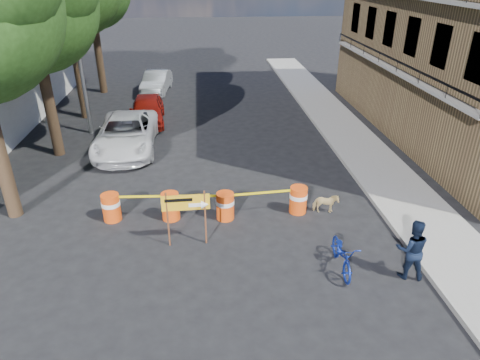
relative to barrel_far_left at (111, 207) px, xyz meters
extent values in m
plane|color=black|center=(3.61, -1.40, -0.47)|extent=(120.00, 120.00, 0.00)
cube|color=gray|center=(9.81, 4.60, -0.40)|extent=(2.40, 40.00, 0.15)
cylinder|color=#332316|center=(-3.19, 5.60, 1.91)|extent=(0.44, 0.44, 4.76)
sphere|color=#204413|center=(-3.19, 5.60, 5.48)|extent=(5.00, 5.00, 5.00)
sphere|color=#204413|center=(-3.94, 6.22, 4.80)|extent=(3.50, 3.50, 3.50)
cylinder|color=#332316|center=(-3.19, 10.60, 2.19)|extent=(0.44, 0.44, 5.32)
cylinder|color=#332316|center=(-3.19, 15.60, 1.99)|extent=(0.44, 0.44, 4.93)
cylinder|color=gray|center=(-2.39, 8.10, 3.53)|extent=(0.16, 0.16, 8.00)
cylinder|color=#E04B0D|center=(0.00, 0.00, -0.02)|extent=(0.56, 0.56, 0.90)
cylinder|color=white|center=(0.00, 0.00, 0.13)|extent=(0.58, 0.58, 0.14)
cylinder|color=#E04B0D|center=(1.85, -0.10, -0.02)|extent=(0.56, 0.56, 0.90)
cylinder|color=white|center=(1.85, -0.10, 0.13)|extent=(0.58, 0.58, 0.14)
cylinder|color=#E04B0D|center=(3.57, -0.25, -0.02)|extent=(0.56, 0.56, 0.90)
cylinder|color=white|center=(3.57, -0.25, 0.13)|extent=(0.58, 0.58, 0.14)
cylinder|color=#E04B0D|center=(5.96, -0.06, -0.02)|extent=(0.56, 0.56, 0.90)
cylinder|color=white|center=(5.96, -0.06, 0.13)|extent=(0.58, 0.58, 0.14)
cylinder|color=#592D19|center=(1.88, -1.57, 0.39)|extent=(0.05, 0.05, 1.72)
cylinder|color=#592D19|center=(2.94, -1.55, 0.39)|extent=(0.05, 0.05, 1.72)
cube|color=gold|center=(2.41, -1.56, 0.92)|extent=(1.34, 0.06, 0.48)
cube|color=white|center=(2.68, -1.58, 0.83)|extent=(0.38, 0.02, 0.11)
cone|color=white|center=(2.94, -1.57, 0.83)|extent=(0.22, 0.25, 0.25)
cube|color=black|center=(2.22, -1.59, 1.01)|extent=(0.77, 0.03, 0.10)
imported|color=black|center=(8.11, -3.51, 0.36)|extent=(0.94, 0.81, 1.67)
imported|color=#122999|center=(6.49, -3.04, 0.40)|extent=(0.65, 0.95, 1.75)
imported|color=#D4BA79|center=(6.84, -0.20, -0.13)|extent=(0.84, 0.46, 0.68)
imported|color=silver|center=(-0.33, 5.85, 0.26)|extent=(2.51, 5.33, 1.47)
imported|color=maroon|center=(0.20, 9.38, 0.22)|extent=(1.89, 4.17, 1.39)
imported|color=#B6B9BE|center=(0.20, 15.29, 0.19)|extent=(1.83, 4.16, 1.33)
camera|label=1|loc=(2.96, -11.92, 6.80)|focal=32.00mm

